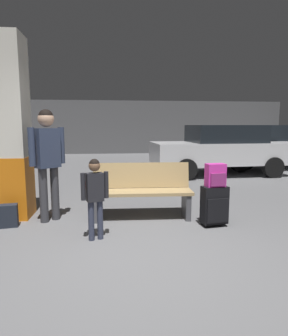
% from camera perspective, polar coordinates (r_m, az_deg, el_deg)
% --- Properties ---
extents(ground_plane, '(18.00, 18.00, 0.10)m').
position_cam_1_polar(ground_plane, '(7.39, -3.30, -3.97)').
color(ground_plane, slate).
extents(garage_back_wall, '(18.00, 0.12, 2.80)m').
position_cam_1_polar(garage_back_wall, '(16.08, -4.94, 7.77)').
color(garage_back_wall, '#565658').
rests_on(garage_back_wall, ground_plane).
extents(structural_pillar, '(0.57, 0.57, 2.90)m').
position_cam_1_polar(structural_pillar, '(5.25, -24.38, 6.76)').
color(structural_pillar, orange).
rests_on(structural_pillar, ground_plane).
extents(bench, '(1.62, 0.59, 0.89)m').
position_cam_1_polar(bench, '(4.86, -0.41, -4.43)').
color(bench, tan).
rests_on(bench, ground_plane).
extents(suitcase, '(0.41, 0.28, 0.60)m').
position_cam_1_polar(suitcase, '(4.60, 13.34, -6.93)').
color(suitcase, black).
rests_on(suitcase, ground_plane).
extents(backpack_bright, '(0.30, 0.22, 0.34)m').
position_cam_1_polar(backpack_bright, '(4.51, 13.53, -1.40)').
color(backpack_bright, '#D833A5').
rests_on(backpack_bright, suitcase).
extents(child, '(0.35, 0.21, 1.08)m').
position_cam_1_polar(child, '(3.93, -9.39, -4.27)').
color(child, '#33384C').
rests_on(child, ground_plane).
extents(adult, '(0.48, 0.42, 1.74)m').
position_cam_1_polar(adult, '(4.83, -17.98, 2.72)').
color(adult, '#38383D').
rests_on(adult, ground_plane).
extents(backpack_dark_floor, '(0.30, 0.23, 0.34)m').
position_cam_1_polar(backpack_dark_floor, '(4.93, -24.61, -8.32)').
color(backpack_dark_floor, '#1E232D').
rests_on(backpack_dark_floor, ground_plane).
extents(parked_car_near, '(4.18, 1.95, 1.51)m').
position_cam_1_polar(parked_car_near, '(9.43, 14.51, 3.67)').
color(parked_car_near, silver).
rests_on(parked_car_near, ground_plane).
extents(parked_car_side, '(4.11, 1.82, 1.51)m').
position_cam_1_polar(parked_car_side, '(11.30, 22.26, 4.02)').
color(parked_car_side, silver).
rests_on(parked_car_side, ground_plane).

